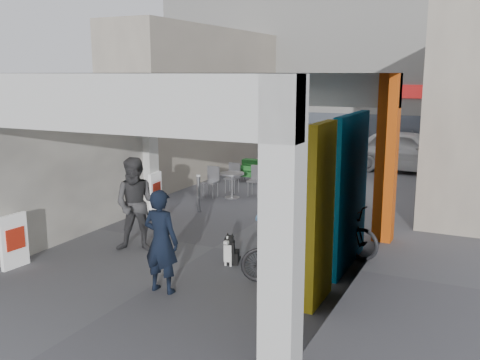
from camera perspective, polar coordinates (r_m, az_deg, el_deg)
The scene contains 21 objects.
ground at distance 11.01m, azimuth -2.77°, elevation -7.20°, with size 90.00×90.00×0.00m, color #535358.
arcade_canopy at distance 9.53m, azimuth -2.38°, elevation 4.11°, with size 6.40×6.45×6.40m.
far_building at distance 23.70m, azimuth 13.77°, elevation 12.26°, with size 18.00×4.08×8.00m.
plaza_bldg_left at distance 19.20m, azimuth -4.07°, elevation 8.37°, with size 2.00×9.00×5.00m, color #B2A793.
plaza_bldg_right at distance 16.71m, azimuth 24.09°, elevation 6.96°, with size 2.00×9.00×5.00m, color #B2A793.
bollard_left at distance 13.66m, azimuth -4.44°, elevation -1.48°, with size 0.09×0.09×0.94m, color #94969C.
bollard_center at distance 12.92m, azimuth 2.40°, elevation -2.18°, with size 0.09×0.09×0.95m, color #94969C.
bollard_right at distance 12.51m, azimuth 9.68°, elevation -2.88°, with size 0.09×0.09×0.92m, color #94969C.
advert_board_near at distance 10.60m, azimuth -22.96°, elevation -6.00°, with size 0.14×0.55×1.00m.
advert_board_far at distance 13.86m, azimuth -9.00°, elevation -1.25°, with size 0.15×0.56×1.00m.
cafe_set at distance 15.47m, azimuth -0.78°, elevation -0.53°, with size 1.45×1.17×0.87m.
produce_stand at distance 17.46m, azimuth 1.52°, elevation 0.74°, with size 1.06×0.58×0.70m.
crate_stack at distance 17.93m, azimuth 11.07°, elevation 0.82°, with size 0.48×0.39×0.56m.
border_collie at distance 10.01m, azimuth -0.99°, elevation -7.64°, with size 0.23×0.45×0.62m.
man_with_dog at distance 8.72m, azimuth -8.42°, elevation -6.48°, with size 0.62×0.41×1.70m, color black.
man_back_turned at distance 10.77m, azimuth -10.94°, elevation -2.59°, with size 0.92×0.71×1.89m, color #3E3D40.
man_elderly at distance 10.63m, azimuth 3.92°, elevation -2.85°, with size 0.88×0.57×1.80m, color #4F739A.
man_crates at distance 17.86m, azimuth 9.81°, elevation 3.13°, with size 1.16×0.48×1.98m, color black.
bicycle_front at distance 10.68m, azimuth 10.05°, elevation -5.19°, with size 0.65×1.87×0.98m, color black.
bicycle_rear at distance 9.17m, azimuth 5.04°, elevation -8.00°, with size 0.44×1.57×0.95m, color black.
white_van at distance 20.04m, azimuth 17.46°, elevation 2.98°, with size 1.78×4.43×1.51m, color white.
Camera 1 is at (4.97, -9.17, 3.51)m, focal length 40.00 mm.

